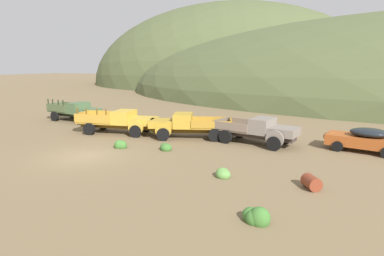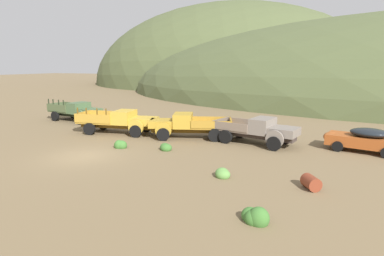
{
  "view_description": "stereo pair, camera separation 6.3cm",
  "coord_description": "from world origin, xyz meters",
  "views": [
    {
      "loc": [
        13.27,
        -15.33,
        5.53
      ],
      "look_at": [
        4.79,
        5.84,
        1.05
      ],
      "focal_mm": 30.33,
      "sensor_mm": 36.0,
      "label": 1
    },
    {
      "loc": [
        13.33,
        -15.31,
        5.53
      ],
      "look_at": [
        4.79,
        5.84,
        1.05
      ],
      "focal_mm": 30.33,
      "sensor_mm": 36.0,
      "label": 2
    }
  ],
  "objects": [
    {
      "name": "bush_near_barrel",
      "position": [
        11.41,
        -4.57,
        0.19
      ],
      "size": [
        1.05,
        0.84,
        0.81
      ],
      "color": "#3D702D",
      "rests_on": "ground"
    },
    {
      "name": "truck_primer_gray",
      "position": [
        9.54,
        7.07,
        0.99
      ],
      "size": [
        6.19,
        3.52,
        1.89
      ],
      "rotation": [
        0.0,
        0.0,
        -0.23
      ],
      "color": "#3D322D",
      "rests_on": "ground"
    },
    {
      "name": "car_oxide_orange",
      "position": [
        15.87,
        7.64,
        0.82
      ],
      "size": [
        4.96,
        2.83,
        1.57
      ],
      "rotation": [
        0.0,
        0.0,
        2.91
      ],
      "color": "#A34C1E",
      "rests_on": "ground"
    },
    {
      "name": "bush_lone_scrub",
      "position": [
        15.46,
        10.05,
        0.18
      ],
      "size": [
        0.9,
        0.74,
        0.69
      ],
      "color": "olive",
      "rests_on": "ground"
    },
    {
      "name": "truck_faded_yellow",
      "position": [
        -1.53,
        6.58,
        1.01
      ],
      "size": [
        6.72,
        3.2,
        2.16
      ],
      "rotation": [
        0.0,
        0.0,
        0.15
      ],
      "color": "brown",
      "rests_on": "ground"
    },
    {
      "name": "truck_mustard",
      "position": [
        3.69,
        6.96,
        0.99
      ],
      "size": [
        6.51,
        3.88,
        1.89
      ],
      "rotation": [
        0.0,
        0.0,
        3.46
      ],
      "color": "#593D12",
      "rests_on": "ground"
    },
    {
      "name": "bush_front_right",
      "position": [
        0.89,
        2.52,
        0.18
      ],
      "size": [
        0.93,
        0.69,
        0.71
      ],
      "color": "#3D702D",
      "rests_on": "ground"
    },
    {
      "name": "bush_back_edge",
      "position": [
        8.97,
        -0.45,
        0.16
      ],
      "size": [
        0.79,
        0.74,
        0.61
      ],
      "color": "#5B8E42",
      "rests_on": "ground"
    },
    {
      "name": "oil_drum_tipped",
      "position": [
        13.12,
        -0.47,
        0.31
      ],
      "size": [
        0.98,
        1.06,
        0.63
      ],
      "color": "brown",
      "rests_on": "ground"
    },
    {
      "name": "hill_distant",
      "position": [
        -11.9,
        79.43,
        0.0
      ],
      "size": [
        81.68,
        72.08,
        45.27
      ],
      "primitive_type": "ellipsoid",
      "color": "#4C5633",
      "rests_on": "ground"
    },
    {
      "name": "truck_weathered_green",
      "position": [
        -8.86,
        9.78,
        1.0
      ],
      "size": [
        6.19,
        3.13,
        2.16
      ],
      "rotation": [
        0.0,
        0.0,
        -0.17
      ],
      "color": "#232B1B",
      "rests_on": "ground"
    },
    {
      "name": "bush_front_left",
      "position": [
        4.0,
        3.15,
        0.16
      ],
      "size": [
        0.85,
        0.73,
        0.6
      ],
      "color": "#3D702D",
      "rests_on": "ground"
    },
    {
      "name": "ground_plane",
      "position": [
        0.0,
        0.0,
        0.0
      ],
      "size": [
        300.0,
        300.0,
        0.0
      ],
      "primitive_type": "plane",
      "color": "brown"
    }
  ]
}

